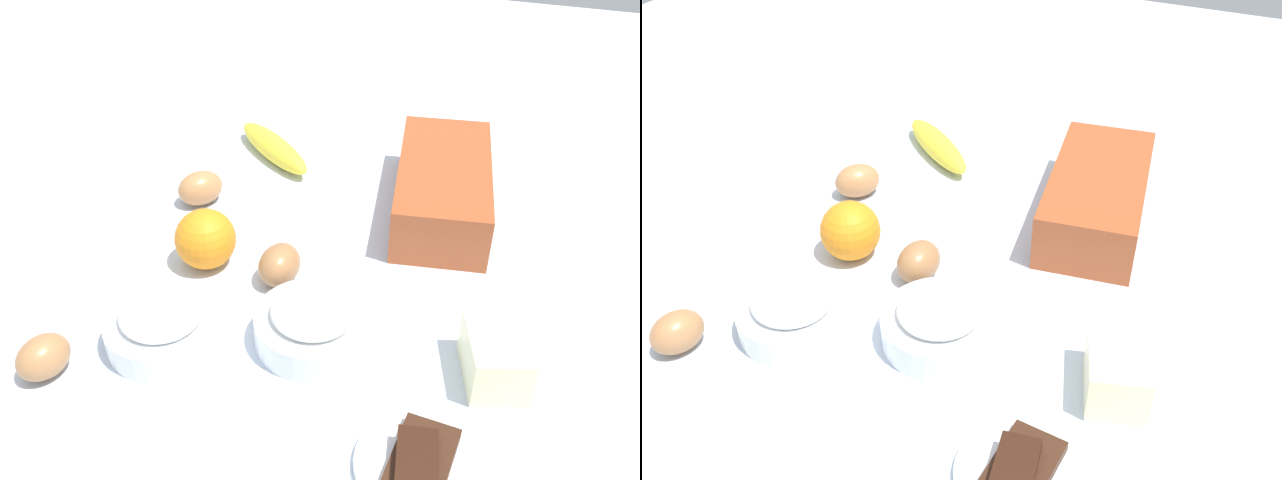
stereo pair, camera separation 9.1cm
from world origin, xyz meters
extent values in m
cube|color=silver|center=(0.00, 0.00, -0.01)|extent=(2.40, 2.40, 0.02)
cube|color=#9E4723|center=(-0.18, 0.13, 0.04)|extent=(0.30, 0.17, 0.08)
cube|color=black|center=(-0.18, 0.13, 0.04)|extent=(0.28, 0.16, 0.07)
cylinder|color=white|center=(0.14, 0.04, 0.02)|extent=(0.14, 0.14, 0.04)
torus|color=white|center=(0.14, 0.04, 0.04)|extent=(0.14, 0.14, 0.01)
ellipsoid|color=white|center=(0.14, 0.04, 0.05)|extent=(0.10, 0.10, 0.03)
cylinder|color=white|center=(0.19, -0.13, 0.02)|extent=(0.13, 0.13, 0.04)
torus|color=white|center=(0.19, -0.13, 0.03)|extent=(0.13, 0.13, 0.01)
ellipsoid|color=white|center=(0.19, -0.13, 0.04)|extent=(0.10, 0.10, 0.03)
ellipsoid|color=yellow|center=(-0.24, -0.16, 0.02)|extent=(0.15, 0.18, 0.04)
sphere|color=orange|center=(0.04, -0.14, 0.04)|extent=(0.08, 0.08, 0.08)
cube|color=#F4EDB2|center=(0.13, 0.24, 0.03)|extent=(0.11, 0.09, 0.06)
ellipsoid|color=#B37949|center=(-0.09, -0.22, 0.03)|extent=(0.09, 0.08, 0.05)
ellipsoid|color=#A77044|center=(0.28, -0.23, 0.02)|extent=(0.07, 0.06, 0.05)
ellipsoid|color=#9F6B40|center=(0.05, -0.04, 0.03)|extent=(0.07, 0.05, 0.05)
cylinder|color=white|center=(0.27, 0.19, 0.01)|extent=(0.13, 0.13, 0.01)
cube|color=#381E11|center=(0.27, 0.19, 0.02)|extent=(0.09, 0.06, 0.01)
cube|color=black|center=(0.28, 0.19, 0.03)|extent=(0.07, 0.05, 0.01)
camera|label=1|loc=(0.69, 0.23, 0.58)|focal=39.16mm
camera|label=2|loc=(0.66, 0.31, 0.58)|focal=39.16mm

